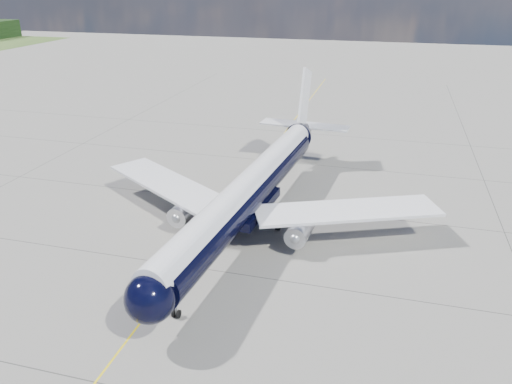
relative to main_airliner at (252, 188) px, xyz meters
The scene contains 3 objects.
ground 11.57m from the main_airliner, 110.99° to the left, with size 320.00×320.00×0.00m, color gray.
taxiway_centerline 7.63m from the main_airliner, 127.37° to the left, with size 0.16×160.00×0.01m, color yellow.
main_airliner is the anchor object (origin of this frame).
Camera 1 is at (16.93, -26.60, 24.78)m, focal length 35.00 mm.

